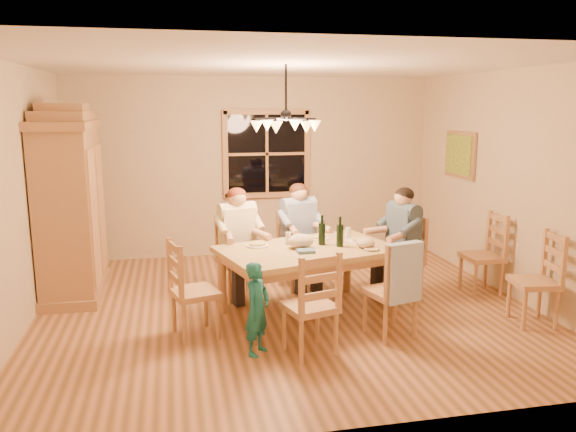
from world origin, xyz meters
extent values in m
plane|color=brown|center=(0.00, 0.00, 0.00)|extent=(5.50, 5.50, 0.00)
cube|color=white|center=(0.00, 0.00, 2.70)|extent=(5.50, 5.00, 0.02)
cube|color=#C5AC8B|center=(0.00, 2.50, 1.35)|extent=(5.50, 0.02, 2.70)
cube|color=#C5AC8B|center=(-2.75, 0.00, 1.35)|extent=(0.02, 5.00, 2.70)
cube|color=#C5AC8B|center=(2.75, 0.00, 1.35)|extent=(0.02, 5.00, 2.70)
cube|color=black|center=(0.20, 2.48, 1.55)|extent=(1.20, 0.03, 1.20)
cube|color=tan|center=(0.20, 2.46, 1.55)|extent=(1.30, 0.06, 1.30)
cube|color=olive|center=(2.72, 1.20, 1.60)|extent=(0.04, 0.78, 0.64)
cube|color=#1E6B2D|center=(2.69, 1.20, 1.60)|extent=(0.02, 0.68, 0.54)
cylinder|color=black|center=(0.00, 0.00, 2.44)|extent=(0.02, 0.02, 0.53)
sphere|color=black|center=(0.00, 0.00, 2.17)|extent=(0.12, 0.12, 0.12)
cylinder|color=black|center=(0.16, 0.00, 2.13)|extent=(0.34, 0.02, 0.02)
cone|color=#FFB259|center=(0.32, 0.00, 2.05)|extent=(0.13, 0.13, 0.12)
cylinder|color=black|center=(0.08, 0.14, 2.13)|extent=(0.19, 0.31, 0.02)
cone|color=#FFB259|center=(0.16, 0.28, 2.05)|extent=(0.13, 0.13, 0.12)
cylinder|color=black|center=(-0.08, 0.14, 2.13)|extent=(0.19, 0.31, 0.02)
cone|color=#FFB259|center=(-0.16, 0.28, 2.05)|extent=(0.13, 0.13, 0.12)
cylinder|color=black|center=(-0.16, 0.00, 2.13)|extent=(0.34, 0.02, 0.02)
cone|color=#FFB259|center=(-0.32, 0.00, 2.05)|extent=(0.13, 0.13, 0.12)
cylinder|color=black|center=(-0.08, -0.14, 2.13)|extent=(0.19, 0.31, 0.02)
cone|color=#FFB259|center=(-0.16, -0.28, 2.05)|extent=(0.13, 0.13, 0.12)
cylinder|color=black|center=(0.08, -0.14, 2.13)|extent=(0.19, 0.31, 0.02)
cone|color=#FFB259|center=(0.16, -0.28, 2.05)|extent=(0.13, 0.13, 0.12)
cube|color=olive|center=(-2.43, 1.01, 1.00)|extent=(0.60, 1.30, 2.00)
cube|color=olive|center=(-2.43, 1.01, 2.05)|extent=(0.66, 1.40, 0.10)
cube|color=olive|center=(-2.43, 1.01, 2.15)|extent=(0.58, 1.00, 0.12)
cube|color=olive|center=(-2.43, 1.01, 2.25)|extent=(0.52, 0.55, 0.10)
cube|color=tan|center=(-2.12, 0.68, 1.00)|extent=(0.03, 0.55, 1.60)
cube|color=tan|center=(-2.12, 1.34, 1.00)|extent=(0.03, 0.55, 1.60)
cube|color=olive|center=(-2.43, 1.01, 0.06)|extent=(0.66, 1.40, 0.12)
cube|color=#A6854A|center=(0.19, -0.26, 0.73)|extent=(2.07, 1.57, 0.06)
cube|color=tan|center=(0.19, -0.26, 0.65)|extent=(1.88, 1.39, 0.10)
cylinder|color=tan|center=(-0.48, -0.92, 0.35)|extent=(0.09, 0.09, 0.70)
cylinder|color=tan|center=(1.10, -0.48, 0.35)|extent=(0.09, 0.09, 0.70)
cylinder|color=tan|center=(-0.72, -0.03, 0.35)|extent=(0.09, 0.09, 0.70)
cylinder|color=tan|center=(0.85, 0.40, 0.35)|extent=(0.09, 0.09, 0.70)
cube|color=tan|center=(-0.49, 0.46, 0.45)|extent=(0.54, 0.52, 0.06)
cube|color=tan|center=(-0.49, 0.46, 0.72)|extent=(0.38, 0.15, 0.54)
cube|color=tan|center=(0.30, 0.67, 0.45)|extent=(0.54, 0.52, 0.06)
cube|color=tan|center=(0.30, 0.67, 0.72)|extent=(0.38, 0.15, 0.54)
cube|color=tan|center=(-0.02, -1.22, 0.45)|extent=(0.54, 0.52, 0.06)
cube|color=tan|center=(-0.02, -1.22, 0.72)|extent=(0.38, 0.15, 0.54)
cube|color=tan|center=(0.86, -0.97, 0.45)|extent=(0.54, 0.52, 0.06)
cube|color=tan|center=(0.86, -0.97, 0.72)|extent=(0.38, 0.15, 0.54)
cube|color=tan|center=(-1.04, -0.60, 0.45)|extent=(0.52, 0.54, 0.06)
cube|color=tan|center=(-1.04, -0.60, 0.72)|extent=(0.15, 0.38, 0.54)
cube|color=tan|center=(1.42, 0.08, 0.45)|extent=(0.52, 0.54, 0.06)
cube|color=tan|center=(1.42, 0.08, 0.72)|extent=(0.15, 0.38, 0.54)
cube|color=beige|center=(-0.49, 0.46, 0.84)|extent=(0.44, 0.32, 0.52)
cube|color=#262328|center=(-0.49, 0.46, 0.53)|extent=(0.48, 0.51, 0.14)
sphere|color=tan|center=(-0.49, 0.46, 1.22)|extent=(0.21, 0.21, 0.21)
ellipsoid|color=#592614|center=(-0.49, 0.46, 1.25)|extent=(0.22, 0.22, 0.17)
cube|color=#33578C|center=(0.30, 0.67, 0.84)|extent=(0.44, 0.32, 0.52)
cube|color=#262328|center=(0.30, 0.67, 0.53)|extent=(0.48, 0.51, 0.14)
sphere|color=tan|center=(0.30, 0.67, 1.22)|extent=(0.21, 0.21, 0.21)
ellipsoid|color=#381E11|center=(0.30, 0.67, 1.25)|extent=(0.22, 0.22, 0.17)
cube|color=#3F5366|center=(1.42, 0.08, 0.84)|extent=(0.32, 0.44, 0.52)
cube|color=#262328|center=(1.42, 0.08, 0.53)|extent=(0.51, 0.48, 0.14)
sphere|color=tan|center=(1.42, 0.08, 1.22)|extent=(0.21, 0.21, 0.21)
ellipsoid|color=black|center=(1.42, 0.08, 1.25)|extent=(0.22, 0.22, 0.17)
cube|color=#A0BAD9|center=(0.91, -1.15, 0.70)|extent=(0.39, 0.20, 0.58)
cylinder|color=black|center=(0.37, -0.15, 0.93)|extent=(0.08, 0.08, 0.33)
cylinder|color=black|center=(0.54, -0.27, 0.93)|extent=(0.08, 0.08, 0.33)
cylinder|color=white|center=(-0.34, -0.08, 0.77)|extent=(0.26, 0.26, 0.02)
cylinder|color=white|center=(0.40, 0.11, 0.77)|extent=(0.26, 0.26, 0.02)
cylinder|color=white|center=(0.83, -0.10, 0.77)|extent=(0.26, 0.26, 0.02)
cylinder|color=silver|center=(0.01, -0.07, 0.83)|extent=(0.06, 0.06, 0.14)
cylinder|color=silver|center=(0.73, 0.02, 0.83)|extent=(0.06, 0.06, 0.14)
ellipsoid|color=tan|center=(0.80, -0.38, 0.82)|extent=(0.20, 0.20, 0.11)
cube|color=slate|center=(0.12, -0.44, 0.78)|extent=(0.21, 0.18, 0.03)
ellipsoid|color=tan|center=(0.11, -0.25, 0.84)|extent=(0.28, 0.22, 0.15)
imported|color=#196E74|center=(-0.50, -1.13, 0.44)|extent=(0.36, 0.38, 0.88)
cube|color=tan|center=(2.45, -0.99, 0.45)|extent=(0.48, 0.50, 0.06)
cube|color=tan|center=(2.45, -0.99, 0.72)|extent=(0.11, 0.38, 0.54)
cube|color=tan|center=(2.45, 0.04, 0.45)|extent=(0.42, 0.44, 0.06)
cube|color=tan|center=(2.45, 0.04, 0.72)|extent=(0.05, 0.38, 0.54)
camera|label=1|loc=(-1.21, -5.97, 2.27)|focal=35.00mm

